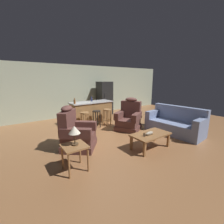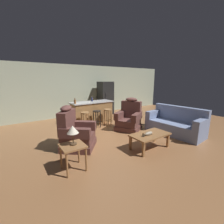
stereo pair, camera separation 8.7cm
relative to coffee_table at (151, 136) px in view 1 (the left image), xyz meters
The scene contains 16 objects.
ground_plane 1.80m from the coffee_table, 95.82° to the left, with size 12.00×12.00×0.00m.
back_wall 4.97m from the coffee_table, 92.10° to the left, with size 12.00×0.05×2.60m.
coffee_table is the anchor object (origin of this frame).
fish_figurine 0.17m from the coffee_table, 163.60° to the right, with size 0.34×0.10×0.10m.
couch 1.68m from the coffee_table, 10.29° to the left, with size 0.99×1.96×0.94m.
recliner_near_lamp 2.06m from the coffee_table, 144.33° to the left, with size 1.18×1.18×1.20m.
recliner_near_island 1.68m from the coffee_table, 68.85° to the left, with size 1.14×1.14×1.20m.
end_table 2.12m from the coffee_table, behind, with size 0.48×0.48×0.56m.
table_lamp 2.15m from the coffee_table, behind, with size 0.24×0.24×0.41m.
kitchen_island 3.11m from the coffee_table, 93.30° to the left, with size 1.80×0.70×0.95m.
bar_stool_left 2.60m from the coffee_table, 107.82° to the left, with size 0.32×0.32×0.68m.
bar_stool_middle 2.50m from the coffee_table, 96.65° to the left, with size 0.32×0.32×0.68m.
bar_stool_right 2.49m from the coffee_table, 84.95° to the left, with size 0.32×0.32×0.68m.
refrigerator 4.52m from the coffee_table, 73.64° to the left, with size 0.70×0.69×1.76m.
bottle_tall_green 3.28m from the coffee_table, 91.96° to the left, with size 0.08×0.08×0.21m.
bottle_short_amber 3.19m from the coffee_table, 108.29° to the left, with size 0.08×0.08×0.23m.
Camera 1 is at (-2.95, -4.31, 1.89)m, focal length 24.00 mm.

